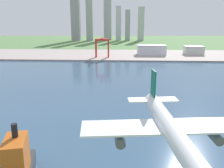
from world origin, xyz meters
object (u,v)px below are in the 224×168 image
Objects in this scene: airplane_landing at (170,129)px; warehouse_annex at (194,50)px; warehouse_main at (151,50)px; port_crane_red at (102,43)px.

warehouse_annex is (122.03, 421.90, -33.02)m from airplane_landing.
port_crane_red is at bearing -157.32° from warehouse_main.
warehouse_main reaches higher than warehouse_annex.
warehouse_annex is at bearing 15.08° from port_crane_red.
warehouse_main is at bearing 84.35° from airplane_landing.
port_crane_red is at bearing -164.92° from warehouse_annex.
airplane_landing is 379.31m from port_crane_red.
port_crane_red reaches higher than warehouse_annex.
airplane_landing is at bearing -106.13° from warehouse_annex.
airplane_landing is at bearing -82.53° from port_crane_red.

